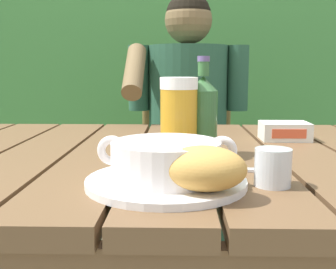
# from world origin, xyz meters

# --- Properties ---
(dining_table) EXTENTS (1.40, 0.94, 0.73)m
(dining_table) POSITION_xyz_m (-0.00, 0.00, 0.65)
(dining_table) COLOR brown
(dining_table) RESTS_ON ground_plane
(hedge_backdrop) EXTENTS (4.11, 0.98, 2.34)m
(hedge_backdrop) POSITION_xyz_m (-0.23, 1.82, 0.97)
(hedge_backdrop) COLOR #3F7D3B
(hedge_backdrop) RESTS_ON ground_plane
(chair_near_diner) EXTENTS (0.43, 0.44, 0.93)m
(chair_near_diner) POSITION_xyz_m (0.06, 0.91, 0.47)
(chair_near_diner) COLOR brown
(chair_near_diner) RESTS_ON ground_plane
(person_eating) EXTENTS (0.48, 0.47, 1.22)m
(person_eating) POSITION_xyz_m (0.06, 0.71, 0.72)
(person_eating) COLOR #254F38
(person_eating) RESTS_ON ground_plane
(serving_plate) EXTENTS (0.27, 0.27, 0.01)m
(serving_plate) POSITION_xyz_m (0.00, -0.28, 0.74)
(serving_plate) COLOR white
(serving_plate) RESTS_ON dining_table
(soup_bowl) EXTENTS (0.23, 0.18, 0.07)m
(soup_bowl) POSITION_xyz_m (0.00, -0.28, 0.77)
(soup_bowl) COLOR white
(soup_bowl) RESTS_ON serving_plate
(bread_roll) EXTENTS (0.14, 0.12, 0.07)m
(bread_roll) POSITION_xyz_m (0.06, -0.35, 0.78)
(bread_roll) COLOR gold
(bread_roll) RESTS_ON serving_plate
(beer_glass) EXTENTS (0.08, 0.08, 0.17)m
(beer_glass) POSITION_xyz_m (0.02, -0.06, 0.82)
(beer_glass) COLOR gold
(beer_glass) RESTS_ON dining_table
(beer_bottle) EXTENTS (0.07, 0.07, 0.22)m
(beer_bottle) POSITION_xyz_m (0.08, -0.03, 0.82)
(beer_bottle) COLOR #336331
(beer_bottle) RESTS_ON dining_table
(water_glass_small) EXTENTS (0.06, 0.06, 0.06)m
(water_glass_small) POSITION_xyz_m (0.18, -0.28, 0.76)
(water_glass_small) COLOR silver
(water_glass_small) RESTS_ON dining_table
(butter_tub) EXTENTS (0.13, 0.10, 0.05)m
(butter_tub) POSITION_xyz_m (0.31, 0.17, 0.75)
(butter_tub) COLOR white
(butter_tub) RESTS_ON dining_table
(table_knife) EXTENTS (0.17, 0.05, 0.01)m
(table_knife) POSITION_xyz_m (0.12, -0.18, 0.73)
(table_knife) COLOR silver
(table_knife) RESTS_ON dining_table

